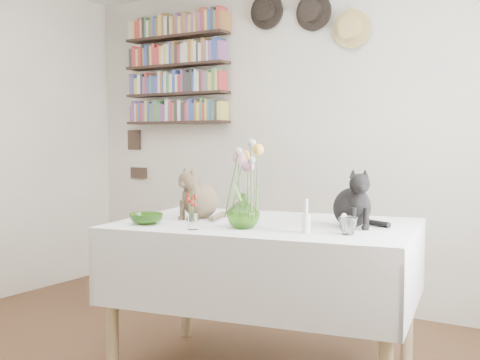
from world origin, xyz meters
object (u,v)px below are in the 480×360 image
Objects in this scene: dining_table at (266,261)px; flower_vase at (243,211)px; black_cat at (352,197)px; bookshelf_unit at (177,70)px; tabby_cat at (201,192)px.

flower_vase reaches higher than dining_table.
flower_vase is (-0.44, -0.33, -0.06)m from black_cat.
bookshelf_unit reaches higher than flower_vase.
tabby_cat is at bearing -175.18° from dining_table.
bookshelf_unit is at bearing 139.61° from tabby_cat.
black_cat is 0.55m from flower_vase.
black_cat is 2.56m from bookshelf_unit.
flower_vase is at bearing -90.75° from dining_table.
dining_table is 0.37m from flower_vase.
flower_vase is at bearing 177.99° from black_cat.
bookshelf_unit is at bearing 140.73° from dining_table.
tabby_cat is 0.97× the size of black_cat.
flower_vase is at bearing -18.08° from tabby_cat.
dining_table is 5.76× the size of tabby_cat.
black_cat is (0.43, 0.11, 0.35)m from dining_table.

